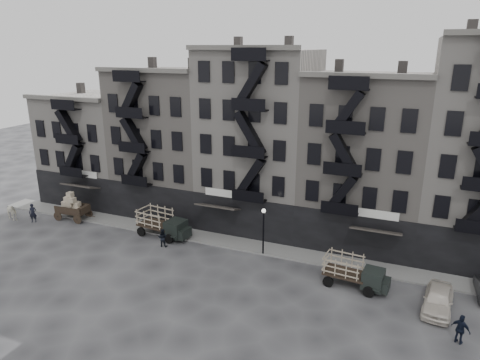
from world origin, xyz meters
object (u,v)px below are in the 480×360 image
at_px(horse, 10,212).
at_px(policeman, 461,329).
at_px(stake_truck_west, 162,222).
at_px(car_east, 438,299).
at_px(wagon, 71,204).
at_px(pedestrian_west, 33,213).
at_px(stake_truck_east, 354,270).
at_px(pedestrian_mid, 163,238).

relative_size(horse, policeman, 1.06).
height_order(stake_truck_west, car_east, stake_truck_west).
bearing_deg(stake_truck_west, policeman, -7.74).
xyz_separation_m(wagon, car_east, (34.85, -3.01, -0.89)).
bearing_deg(pedestrian_west, car_east, -34.34).
bearing_deg(stake_truck_east, pedestrian_mid, -175.49).
bearing_deg(wagon, stake_truck_west, -2.74).
height_order(wagon, stake_truck_west, wagon).
height_order(horse, stake_truck_west, stake_truck_west).
distance_m(horse, pedestrian_mid, 18.02).
relative_size(stake_truck_east, policeman, 2.53).
bearing_deg(pedestrian_west, pedestrian_mid, -32.06).
relative_size(wagon, pedestrian_mid, 2.08).
bearing_deg(stake_truck_west, wagon, -173.64).
relative_size(horse, stake_truck_west, 0.38).
relative_size(stake_truck_west, policeman, 2.79).
height_order(stake_truck_east, pedestrian_west, stake_truck_east).
bearing_deg(car_east, horse, -174.43).
bearing_deg(wagon, pedestrian_mid, -11.49).
bearing_deg(stake_truck_west, horse, -164.78).
xyz_separation_m(stake_truck_west, policeman, (24.96, -6.32, -0.53)).
bearing_deg(stake_truck_west, stake_truck_east, -0.55).
relative_size(wagon, policeman, 1.81).
height_order(wagon, policeman, wagon).
bearing_deg(pedestrian_mid, stake_truck_west, -71.52).
bearing_deg(wagon, stake_truck_east, -7.04).
bearing_deg(pedestrian_west, stake_truck_east, -33.20).
bearing_deg(policeman, stake_truck_east, -4.52).
height_order(wagon, pedestrian_mid, wagon).
bearing_deg(horse, pedestrian_west, -66.56).
distance_m(stake_truck_west, policeman, 25.75).
distance_m(wagon, pedestrian_west, 3.86).
height_order(stake_truck_east, policeman, stake_truck_east).
relative_size(stake_truck_west, pedestrian_west, 2.74).
bearing_deg(policeman, stake_truck_west, 11.96).
bearing_deg(car_east, wagon, -178.81).
xyz_separation_m(wagon, pedestrian_west, (-3.12, -2.17, -0.67)).
distance_m(pedestrian_west, pedestrian_mid, 15.31).
xyz_separation_m(pedestrian_west, pedestrian_mid, (15.30, 0.27, -0.14)).
bearing_deg(pedestrian_west, policeman, -39.15).
relative_size(stake_truck_west, pedestrian_mid, 3.21).
bearing_deg(stake_truck_east, car_east, -1.96).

